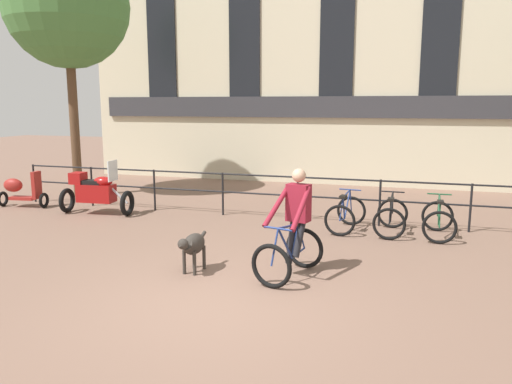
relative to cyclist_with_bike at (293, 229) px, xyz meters
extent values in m
plane|color=#7A5B4C|center=(-0.78, -1.43, -0.76)|extent=(60.00, 60.00, 0.00)
cylinder|color=black|center=(-8.28, 3.77, -0.24)|extent=(0.05, 0.05, 1.05)
cylinder|color=black|center=(-6.40, 3.77, -0.24)|extent=(0.05, 0.05, 1.05)
cylinder|color=black|center=(-4.53, 3.77, -0.24)|extent=(0.05, 0.05, 1.05)
cylinder|color=black|center=(-2.65, 3.77, -0.24)|extent=(0.05, 0.05, 1.05)
cylinder|color=black|center=(-0.78, 3.77, -0.24)|extent=(0.05, 0.05, 1.05)
cylinder|color=black|center=(1.10, 3.77, -0.24)|extent=(0.05, 0.05, 1.05)
cylinder|color=black|center=(2.97, 3.77, -0.24)|extent=(0.05, 0.05, 1.05)
cylinder|color=black|center=(-0.78, 3.77, 0.26)|extent=(15.00, 0.04, 0.04)
cylinder|color=black|center=(-0.78, 3.77, -0.19)|extent=(15.00, 0.04, 0.04)
cube|color=beige|center=(-0.78, 9.57, 4.30)|extent=(18.00, 0.60, 10.12)
cube|color=#333338|center=(-0.78, 9.21, 1.84)|extent=(17.10, 0.12, 0.70)
cube|color=black|center=(-7.08, 9.24, 4.80)|extent=(1.10, 0.06, 5.67)
cube|color=black|center=(-3.93, 9.24, 4.80)|extent=(1.10, 0.06, 5.67)
cube|color=black|center=(-0.78, 9.24, 4.80)|extent=(1.10, 0.06, 5.67)
cube|color=black|center=(2.37, 9.24, 4.80)|extent=(1.10, 0.06, 5.67)
torus|color=black|center=(-0.17, -0.67, -0.42)|extent=(0.68, 0.24, 0.68)
torus|color=black|center=(0.10, 0.40, -0.42)|extent=(0.68, 0.24, 0.68)
cylinder|color=navy|center=(-0.06, -0.25, -0.19)|extent=(0.16, 0.48, 0.60)
cylinder|color=navy|center=(0.02, 0.07, -0.22)|extent=(0.09, 0.23, 0.52)
cylinder|color=navy|center=(-0.04, -0.15, 0.07)|extent=(0.20, 0.65, 0.10)
cylinder|color=navy|center=(0.05, 0.19, -0.45)|extent=(0.14, 0.44, 0.08)
cylinder|color=navy|center=(0.07, 0.28, -0.19)|extent=(0.09, 0.26, 0.47)
cylinder|color=navy|center=(-0.14, -0.57, -0.16)|extent=(0.08, 0.23, 0.54)
cylinder|color=navy|center=(-0.12, -0.47, 0.10)|extent=(0.47, 0.15, 0.03)
cube|color=black|center=(0.04, 0.17, 0.06)|extent=(0.18, 0.26, 0.05)
cube|color=maroon|center=(0.04, 0.17, 0.39)|extent=(0.40, 0.30, 0.60)
sphere|color=tan|center=(0.04, 0.17, 0.83)|extent=(0.22, 0.22, 0.22)
cylinder|color=maroon|center=(-0.24, -0.10, 0.37)|extent=(0.31, 0.70, 0.60)
cylinder|color=maroon|center=(0.16, -0.21, 0.37)|extent=(0.19, 0.72, 0.60)
cylinder|color=black|center=(-0.05, 0.09, -0.25)|extent=(0.15, 0.32, 0.69)
cylinder|color=black|center=(0.09, 0.05, -0.19)|extent=(0.21, 0.32, 0.58)
ellipsoid|color=#332D28|center=(-1.57, -0.31, -0.30)|extent=(0.32, 0.54, 0.34)
cylinder|color=#332D28|center=(-1.58, -0.52, -0.28)|extent=(0.20, 0.19, 0.18)
sphere|color=#332D28|center=(-1.59, -0.67, -0.21)|extent=(0.17, 0.17, 0.17)
cone|color=#332D28|center=(-1.60, -0.75, -0.22)|extent=(0.10, 0.11, 0.09)
cylinder|color=#332D28|center=(-1.55, 0.00, -0.23)|extent=(0.07, 0.19, 0.12)
cylinder|color=#332D28|center=(-1.67, -0.48, -0.57)|extent=(0.06, 0.06, 0.40)
cylinder|color=#332D28|center=(-1.49, -0.49, -0.57)|extent=(0.06, 0.06, 0.40)
cylinder|color=#332D28|center=(-1.65, -0.14, -0.57)|extent=(0.06, 0.06, 0.40)
cylinder|color=#332D28|center=(-1.47, -0.15, -0.57)|extent=(0.06, 0.06, 0.40)
torus|color=black|center=(-4.84, 2.98, -0.45)|extent=(0.17, 0.63, 0.62)
torus|color=black|center=(-6.49, 2.84, -0.45)|extent=(0.17, 0.63, 0.62)
cube|color=maroon|center=(-5.66, 2.91, -0.23)|extent=(0.94, 0.47, 0.44)
ellipsoid|color=maroon|center=(-5.46, 2.93, 0.07)|extent=(0.50, 0.36, 0.24)
cube|color=black|center=(-5.78, 2.90, 0.04)|extent=(0.58, 0.34, 0.10)
cylinder|color=#B2B2B7|center=(-5.05, 2.96, -0.27)|extent=(0.46, 0.10, 0.41)
cube|color=silver|center=(-5.19, 2.95, 0.34)|extent=(0.07, 0.44, 0.50)
cube|color=maroon|center=(-6.14, 2.87, 0.13)|extent=(0.35, 0.38, 0.28)
torus|color=black|center=(0.49, 3.64, -0.43)|extent=(0.66, 0.13, 0.66)
torus|color=black|center=(0.38, 2.60, -0.43)|extent=(0.66, 0.13, 0.66)
cylinder|color=navy|center=(0.45, 3.24, -0.20)|extent=(0.08, 0.47, 0.58)
cylinder|color=navy|center=(0.41, 2.92, -0.24)|extent=(0.06, 0.22, 0.51)
cylinder|color=navy|center=(0.44, 3.14, 0.05)|extent=(0.10, 0.63, 0.10)
cylinder|color=navy|center=(0.40, 2.81, -0.46)|extent=(0.07, 0.42, 0.07)
cylinder|color=navy|center=(0.39, 2.72, -0.21)|extent=(0.05, 0.25, 0.46)
cylinder|color=navy|center=(0.48, 3.55, -0.18)|extent=(0.05, 0.21, 0.52)
cylinder|color=navy|center=(0.47, 3.46, 0.08)|extent=(0.48, 0.08, 0.03)
cube|color=black|center=(0.40, 2.83, 0.03)|extent=(0.15, 0.25, 0.05)
torus|color=black|center=(1.39, 3.65, -0.43)|extent=(0.66, 0.07, 0.66)
torus|color=black|center=(1.36, 2.60, -0.43)|extent=(0.66, 0.07, 0.66)
cylinder|color=black|center=(1.38, 3.24, -0.20)|extent=(0.04, 0.47, 0.58)
cylinder|color=black|center=(1.37, 2.92, -0.24)|extent=(0.04, 0.22, 0.51)
cylinder|color=black|center=(1.37, 3.14, 0.05)|extent=(0.05, 0.63, 0.10)
cylinder|color=black|center=(1.37, 2.81, -0.46)|extent=(0.04, 0.42, 0.07)
cylinder|color=black|center=(1.36, 2.71, -0.21)|extent=(0.03, 0.25, 0.46)
cylinder|color=black|center=(1.38, 3.55, -0.18)|extent=(0.03, 0.21, 0.52)
cylinder|color=black|center=(1.38, 3.46, 0.08)|extent=(0.48, 0.04, 0.03)
cube|color=black|center=(1.37, 2.83, 0.03)|extent=(0.13, 0.24, 0.05)
torus|color=black|center=(2.32, 3.65, -0.43)|extent=(0.66, 0.06, 0.66)
torus|color=black|center=(2.31, 2.60, -0.43)|extent=(0.66, 0.06, 0.66)
cylinder|color=#194C2D|center=(2.32, 3.24, -0.20)|extent=(0.03, 0.47, 0.58)
cylinder|color=#194C2D|center=(2.31, 2.92, -0.24)|extent=(0.03, 0.22, 0.51)
cylinder|color=#194C2D|center=(2.31, 3.14, 0.05)|extent=(0.04, 0.63, 0.10)
cylinder|color=#194C2D|center=(2.31, 2.81, -0.46)|extent=(0.03, 0.42, 0.07)
cylinder|color=#194C2D|center=(2.31, 2.71, -0.21)|extent=(0.02, 0.25, 0.46)
cylinder|color=#194C2D|center=(2.32, 3.55, -0.18)|extent=(0.03, 0.21, 0.52)
cylinder|color=#194C2D|center=(2.32, 3.46, 0.08)|extent=(0.48, 0.03, 0.03)
cube|color=black|center=(2.31, 2.83, 0.03)|extent=(0.12, 0.24, 0.05)
torus|color=black|center=(-7.46, 3.15, -0.56)|extent=(0.13, 0.41, 0.40)
torus|color=black|center=(-8.65, 2.99, -0.56)|extent=(0.13, 0.41, 0.40)
cube|color=maroon|center=(-8.05, 3.07, -0.52)|extent=(0.70, 0.37, 0.08)
cube|color=maroon|center=(-7.64, 3.13, -0.16)|extent=(0.14, 0.33, 0.72)
ellipsoid|color=maroon|center=(-8.31, 3.04, -0.18)|extent=(0.56, 0.37, 0.36)
cylinder|color=brown|center=(-7.67, 4.87, 1.46)|extent=(0.26, 0.26, 4.45)
sphere|color=#477A3D|center=(-7.67, 4.87, 4.64)|extent=(3.44, 3.44, 3.44)
camera|label=1|loc=(1.73, -7.46, 1.93)|focal=35.00mm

